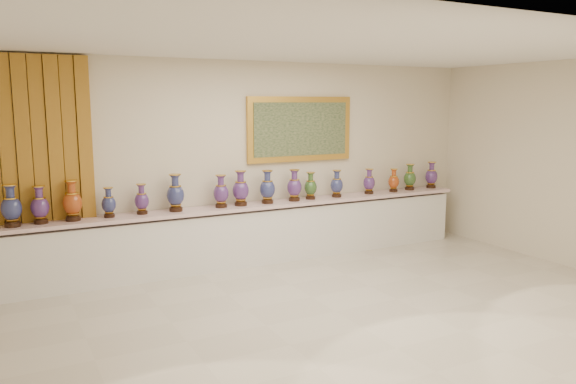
% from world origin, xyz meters
% --- Properties ---
extents(ground, '(8.00, 8.00, 0.00)m').
position_xyz_m(ground, '(0.00, 0.00, 0.00)').
color(ground, beige).
rests_on(ground, ground).
extents(room, '(8.00, 8.00, 8.00)m').
position_xyz_m(room, '(-2.40, 2.44, 1.58)').
color(room, beige).
rests_on(room, ground).
extents(counter, '(7.28, 0.48, 0.90)m').
position_xyz_m(counter, '(0.00, 2.27, 0.44)').
color(counter, white).
rests_on(counter, ground).
extents(vase_0, '(0.29, 0.29, 0.52)m').
position_xyz_m(vase_0, '(-3.22, 2.22, 1.13)').
color(vase_0, black).
rests_on(vase_0, counter).
extents(vase_1, '(0.29, 0.29, 0.47)m').
position_xyz_m(vase_1, '(-2.91, 2.26, 1.11)').
color(vase_1, black).
rests_on(vase_1, counter).
extents(vase_2, '(0.31, 0.31, 0.52)m').
position_xyz_m(vase_2, '(-2.53, 2.26, 1.13)').
color(vase_2, black).
rests_on(vase_2, counter).
extents(vase_3, '(0.21, 0.21, 0.40)m').
position_xyz_m(vase_3, '(-2.08, 2.27, 1.08)').
color(vase_3, black).
rests_on(vase_3, counter).
extents(vase_4, '(0.22, 0.22, 0.41)m').
position_xyz_m(vase_4, '(-1.65, 2.28, 1.08)').
color(vase_4, black).
rests_on(vase_4, counter).
extents(vase_5, '(0.28, 0.28, 0.52)m').
position_xyz_m(vase_5, '(-1.18, 2.26, 1.13)').
color(vase_5, black).
rests_on(vase_5, counter).
extents(vase_6, '(0.27, 0.27, 0.47)m').
position_xyz_m(vase_6, '(-0.53, 2.24, 1.11)').
color(vase_6, black).
rests_on(vase_6, counter).
extents(vase_7, '(0.31, 0.31, 0.51)m').
position_xyz_m(vase_7, '(-0.22, 2.25, 1.13)').
color(vase_7, black).
rests_on(vase_7, counter).
extents(vase_8, '(0.25, 0.25, 0.50)m').
position_xyz_m(vase_8, '(0.21, 2.23, 1.12)').
color(vase_8, black).
rests_on(vase_8, counter).
extents(vase_9, '(0.26, 0.26, 0.48)m').
position_xyz_m(vase_9, '(0.66, 2.23, 1.12)').
color(vase_9, black).
rests_on(vase_9, counter).
extents(vase_10, '(0.20, 0.20, 0.42)m').
position_xyz_m(vase_10, '(0.96, 2.25, 1.09)').
color(vase_10, black).
rests_on(vase_10, counter).
extents(vase_11, '(0.23, 0.23, 0.43)m').
position_xyz_m(vase_11, '(1.43, 2.23, 1.09)').
color(vase_11, black).
rests_on(vase_11, counter).
extents(vase_12, '(0.24, 0.24, 0.42)m').
position_xyz_m(vase_12, '(2.08, 2.25, 1.09)').
color(vase_12, black).
rests_on(vase_12, counter).
extents(vase_13, '(0.22, 0.22, 0.39)m').
position_xyz_m(vase_13, '(2.57, 2.23, 1.08)').
color(vase_13, black).
rests_on(vase_13, counter).
extents(vase_14, '(0.24, 0.24, 0.45)m').
position_xyz_m(vase_14, '(2.95, 2.27, 1.10)').
color(vase_14, black).
rests_on(vase_14, counter).
extents(vase_15, '(0.28, 0.28, 0.46)m').
position_xyz_m(vase_15, '(3.44, 2.28, 1.11)').
color(vase_15, black).
rests_on(vase_15, counter).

